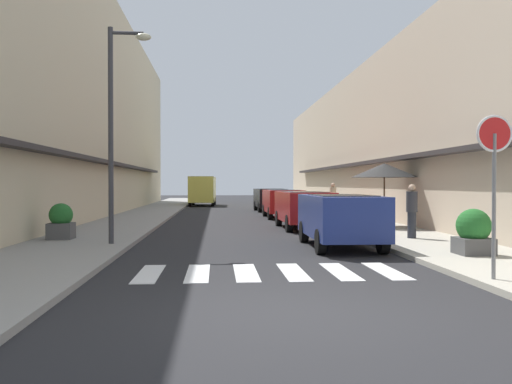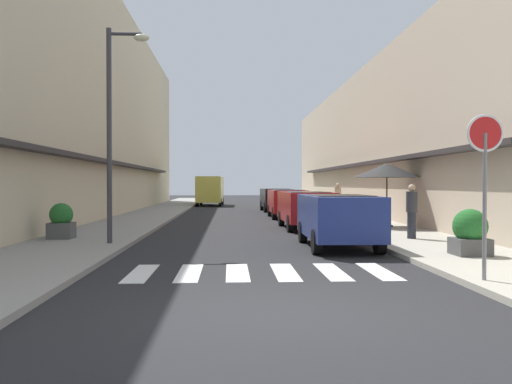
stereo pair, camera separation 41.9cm
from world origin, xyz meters
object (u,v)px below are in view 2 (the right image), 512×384
at_px(delivery_van, 210,188).
at_px(cafe_umbrella, 387,171).
at_px(planter_corner, 470,233).
at_px(parked_car_near, 338,215).
at_px(parked_car_distant, 276,197).
at_px(parked_car_far, 287,200).
at_px(round_street_sign, 485,153).
at_px(planter_midblock, 61,221).
at_px(pedestrian_walking_near, 412,210).
at_px(street_lamp, 115,114).
at_px(pedestrian_walking_far, 338,198).
at_px(parked_car_mid, 306,205).

distance_m(delivery_van, cafe_umbrella, 24.61).
relative_size(delivery_van, planter_corner, 5.09).
relative_size(parked_car_near, parked_car_distant, 1.05).
distance_m(parked_car_far, planter_corner, 15.81).
xyz_separation_m(round_street_sign, planter_midblock, (-9.44, 7.50, -1.65)).
bearing_deg(parked_car_distant, round_street_sign, -86.91).
relative_size(cafe_umbrella, planter_corner, 2.39).
height_order(cafe_umbrella, planter_midblock, cafe_umbrella).
bearing_deg(pedestrian_walking_near, delivery_van, -116.58).
distance_m(planter_corner, planter_midblock, 11.48).
height_order(delivery_van, cafe_umbrella, cafe_umbrella).
bearing_deg(cafe_umbrella, street_lamp, -149.66).
xyz_separation_m(parked_car_near, planter_midblock, (-8.06, 1.80, -0.28)).
height_order(round_street_sign, planter_corner, round_street_sign).
xyz_separation_m(parked_car_near, street_lamp, (-6.15, 0.46, 2.80)).
bearing_deg(cafe_umbrella, pedestrian_walking_far, 92.96).
height_order(planter_corner, planter_midblock, same).
bearing_deg(cafe_umbrella, parked_car_far, 113.16).
distance_m(round_street_sign, pedestrian_walking_near, 7.22).
xyz_separation_m(parked_car_mid, planter_midblock, (-8.06, -4.51, -0.28)).
height_order(parked_car_distant, cafe_umbrella, cafe_umbrella).
bearing_deg(planter_corner, parked_car_mid, 106.30).
relative_size(round_street_sign, planter_midblock, 2.65).
distance_m(parked_car_far, planter_midblock, 13.87).
height_order(delivery_van, planter_corner, delivery_van).
xyz_separation_m(parked_car_distant, delivery_van, (-4.56, 9.38, 0.48)).
xyz_separation_m(round_street_sign, pedestrian_walking_far, (1.32, 19.06, -1.28)).
xyz_separation_m(planter_midblock, pedestrian_walking_far, (10.76, 11.56, 0.37)).
bearing_deg(parked_car_mid, cafe_umbrella, -8.27).
height_order(parked_car_far, planter_corner, parked_car_far).
bearing_deg(pedestrian_walking_far, cafe_umbrella, 22.48).
height_order(parked_car_mid, planter_corner, parked_car_mid).
relative_size(street_lamp, pedestrian_walking_far, 3.51).
relative_size(round_street_sign, pedestrian_walking_near, 1.74).
distance_m(round_street_sign, cafe_umbrella, 11.68).
bearing_deg(parked_car_mid, parked_car_far, 90.00).
relative_size(parked_car_distant, delivery_van, 0.74).
bearing_deg(pedestrian_walking_far, parked_car_distant, -137.88).
distance_m(parked_car_near, delivery_van, 29.59).
bearing_deg(parked_car_far, parked_car_near, -90.00).
relative_size(round_street_sign, street_lamp, 0.48).
xyz_separation_m(parked_car_near, planter_corner, (2.58, -2.51, -0.28)).
bearing_deg(parked_car_distant, cafe_umbrella, -77.55).
height_order(parked_car_far, cafe_umbrella, cafe_umbrella).
height_order(parked_car_far, round_street_sign, round_street_sign).
height_order(planter_midblock, pedestrian_walking_far, pedestrian_walking_far).
distance_m(parked_car_far, round_street_sign, 18.88).
bearing_deg(round_street_sign, cafe_umbrella, 81.57).
xyz_separation_m(delivery_van, pedestrian_walking_far, (7.26, -15.87, -0.39)).
relative_size(parked_car_mid, round_street_sign, 1.58).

